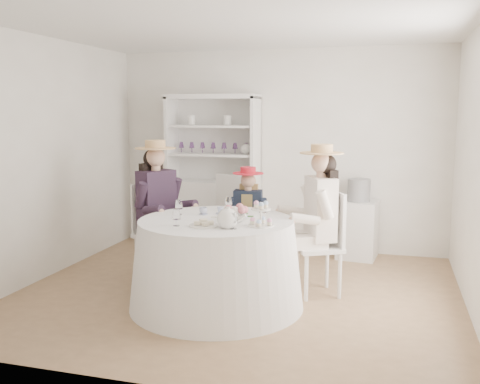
# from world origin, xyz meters

# --- Properties ---
(ground) EXTENTS (4.50, 4.50, 0.00)m
(ground) POSITION_xyz_m (0.00, 0.00, 0.00)
(ground) COLOR olive
(ground) RESTS_ON ground
(ceiling) EXTENTS (4.50, 4.50, 0.00)m
(ceiling) POSITION_xyz_m (0.00, 0.00, 2.70)
(ceiling) COLOR white
(ceiling) RESTS_ON wall_back
(wall_back) EXTENTS (4.50, 0.00, 4.50)m
(wall_back) POSITION_xyz_m (0.00, 2.00, 1.35)
(wall_back) COLOR silver
(wall_back) RESTS_ON ground
(wall_front) EXTENTS (4.50, 0.00, 4.50)m
(wall_front) POSITION_xyz_m (0.00, -2.00, 1.35)
(wall_front) COLOR silver
(wall_front) RESTS_ON ground
(wall_left) EXTENTS (0.00, 4.50, 4.50)m
(wall_left) POSITION_xyz_m (-2.25, 0.00, 1.35)
(wall_left) COLOR silver
(wall_left) RESTS_ON ground
(wall_right) EXTENTS (0.00, 4.50, 4.50)m
(wall_right) POSITION_xyz_m (2.25, 0.00, 1.35)
(wall_right) COLOR silver
(wall_right) RESTS_ON ground
(tea_table) EXTENTS (1.69, 1.69, 0.85)m
(tea_table) POSITION_xyz_m (-0.09, -0.40, 0.42)
(tea_table) COLOR white
(tea_table) RESTS_ON ground
(hutch) EXTENTS (1.29, 0.59, 2.10)m
(hutch) POSITION_xyz_m (-0.85, 1.77, 0.75)
(hutch) COLOR silver
(hutch) RESTS_ON ground
(side_table) EXTENTS (0.52, 0.52, 0.74)m
(side_table) POSITION_xyz_m (1.11, 1.74, 0.37)
(side_table) COLOR silver
(side_table) RESTS_ON ground
(hatbox) EXTENTS (0.37, 0.37, 0.29)m
(hatbox) POSITION_xyz_m (1.11, 1.74, 0.88)
(hatbox) COLOR black
(hatbox) RESTS_ON side_table
(guest_left) EXTENTS (0.67, 0.60, 1.57)m
(guest_left) POSITION_xyz_m (-0.97, 0.20, 0.88)
(guest_left) COLOR silver
(guest_left) RESTS_ON ground
(guest_mid) EXTENTS (0.46, 0.48, 1.25)m
(guest_mid) POSITION_xyz_m (-0.07, 0.67, 0.71)
(guest_mid) COLOR silver
(guest_mid) RESTS_ON ground
(guest_right) EXTENTS (0.66, 0.60, 1.55)m
(guest_right) POSITION_xyz_m (0.80, 0.19, 0.87)
(guest_right) COLOR silver
(guest_right) RESTS_ON ground
(spare_chair) EXTENTS (0.57, 0.57, 1.07)m
(spare_chair) POSITION_xyz_m (-0.46, 1.46, 0.57)
(spare_chair) COLOR silver
(spare_chair) RESTS_ON ground
(teacup_a) EXTENTS (0.10, 0.10, 0.06)m
(teacup_a) POSITION_xyz_m (-0.29, -0.21, 0.89)
(teacup_a) COLOR white
(teacup_a) RESTS_ON tea_table
(teacup_b) EXTENTS (0.08, 0.08, 0.06)m
(teacup_b) POSITION_xyz_m (-0.14, -0.13, 0.89)
(teacup_b) COLOR white
(teacup_b) RESTS_ON tea_table
(teacup_c) EXTENTS (0.11, 0.11, 0.08)m
(teacup_c) POSITION_xyz_m (0.12, -0.20, 0.89)
(teacup_c) COLOR white
(teacup_c) RESTS_ON tea_table
(flower_bowl) EXTENTS (0.23, 0.23, 0.05)m
(flower_bowl) POSITION_xyz_m (0.11, -0.46, 0.88)
(flower_bowl) COLOR white
(flower_bowl) RESTS_ON tea_table
(flower_arrangement) EXTENTS (0.20, 0.20, 0.07)m
(flower_arrangement) POSITION_xyz_m (0.14, -0.43, 0.95)
(flower_arrangement) COLOR #CD6672
(flower_arrangement) RESTS_ON tea_table
(table_teapot) EXTENTS (0.27, 0.19, 0.20)m
(table_teapot) POSITION_xyz_m (0.13, -0.74, 0.94)
(table_teapot) COLOR white
(table_teapot) RESTS_ON tea_table
(sandwich_plate) EXTENTS (0.27, 0.27, 0.06)m
(sandwich_plate) POSITION_xyz_m (-0.10, -0.72, 0.87)
(sandwich_plate) COLOR white
(sandwich_plate) RESTS_ON tea_table
(cupcake_stand) EXTENTS (0.23, 0.23, 0.22)m
(cupcake_stand) POSITION_xyz_m (0.39, -0.58, 0.93)
(cupcake_stand) COLOR white
(cupcake_stand) RESTS_ON tea_table
(stemware_set) EXTENTS (0.94, 0.91, 0.15)m
(stemware_set) POSITION_xyz_m (-0.09, -0.40, 0.93)
(stemware_set) COLOR white
(stemware_set) RESTS_ON tea_table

